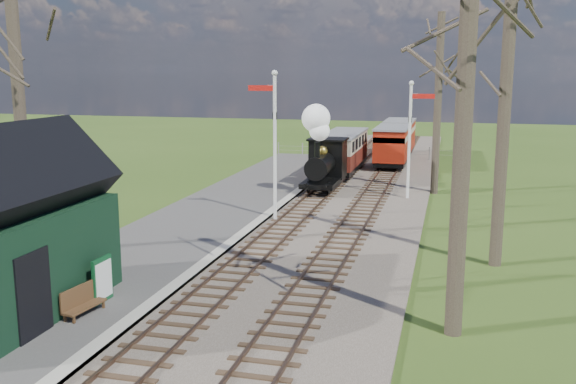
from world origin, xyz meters
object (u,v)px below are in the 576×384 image
semaphore_far (411,131)px  red_carriage_a (392,145)px  coach (343,150)px  sign_board (103,280)px  bench (81,301)px  locomotive (323,154)px  person (37,304)px  semaphore_near (273,135)px  station_shed (2,234)px  red_carriage_b (399,137)px

semaphore_far → red_carriage_a: (-1.77, 10.02, -1.87)m
coach → sign_board: bearing=-96.0°
bench → locomotive: bearing=82.1°
red_carriage_a → person: (-5.51, -28.75, -0.61)m
semaphore_near → sign_board: semaphore_near is taller
coach → sign_board: 23.42m
station_shed → semaphore_far: size_ratio=1.10×
station_shed → red_carriage_b: (6.90, 33.52, -0.79)m
red_carriage_a → person: red_carriage_a is taller
station_shed → semaphore_far: 20.01m
locomotive → sign_board: bearing=-98.1°
semaphore_far → red_carriage_a: bearing=100.0°
coach → person: size_ratio=5.25×
red_carriage_a → red_carriage_b: size_ratio=1.00×
locomotive → bench: locomotive is taller
station_shed → red_carriage_a: (6.90, 28.02, -0.79)m
semaphore_near → red_carriage_a: 16.51m
station_shed → sign_board: size_ratio=5.25×
bench → person: person is taller
semaphore_near → coach: 12.88m
coach → sign_board: size_ratio=5.89×
person → semaphore_near: bearing=-24.8°
red_carriage_b → semaphore_near: bearing=-98.9°
semaphore_near → semaphore_far: semaphore_near is taller
station_shed → semaphore_near: semaphore_near is taller
locomotive → person: locomotive is taller
red_carriage_b → sign_board: (-5.07, -32.12, -0.68)m
semaphore_far → red_carriage_b: (-1.77, 15.52, -1.87)m
coach → red_carriage_a: coach is taller
semaphore_far → sign_board: 18.14m
sign_board → semaphore_far: bearing=67.6°
bench → person: size_ratio=0.98×
semaphore_far → sign_board: (-6.84, -16.60, -2.55)m
bench → red_carriage_a: bearing=79.5°
station_shed → red_carriage_b: 34.24m
station_shed → semaphore_far: (8.67, 18.00, 1.08)m
semaphore_far → person: bearing=-111.3°
semaphore_near → semaphore_far: 7.91m
coach → bench: 24.37m
locomotive → person: 19.60m
sign_board → bench: (-0.06, -0.94, -0.26)m
semaphore_far → red_carriage_a: semaphore_far is taller
red_carriage_b → locomotive: bearing=-99.9°
locomotive → red_carriage_b: (2.61, 14.90, -0.56)m
coach → red_carriage_a: bearing=52.1°
bench → coach: bearing=84.0°
red_carriage_a → sign_board: 27.11m
semaphore_far → person: (-7.29, -18.73, -2.48)m
semaphore_near → locomotive: 6.85m
station_shed → person: (1.38, -0.73, -1.39)m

